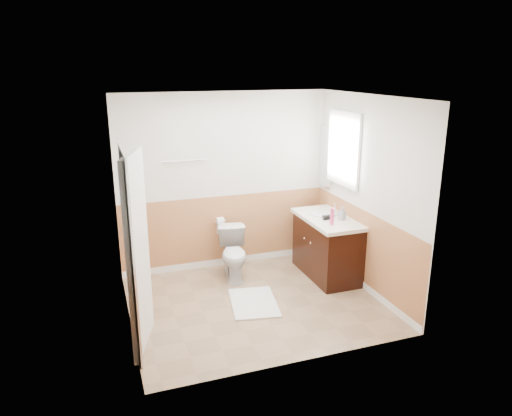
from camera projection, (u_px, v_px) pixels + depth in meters
name	position (u px, v px, depth m)	size (l,w,h in m)	color
floor	(255.00, 303.00, 5.92)	(3.00, 3.00, 0.00)	#8C7051
ceiling	(255.00, 97.00, 5.20)	(3.00, 3.00, 0.00)	white
wall_back	(225.00, 182.00, 6.74)	(3.00, 3.00, 0.00)	silver
wall_front	(302.00, 244.00, 4.39)	(3.00, 3.00, 0.00)	silver
wall_left	(122.00, 220.00, 5.08)	(3.00, 3.00, 0.00)	silver
wall_right	(367.00, 195.00, 6.04)	(3.00, 3.00, 0.00)	silver
wainscot_back	(226.00, 232.00, 6.94)	(3.00, 3.00, 0.00)	#C3804E
wainscot_front	(299.00, 316.00, 4.61)	(3.00, 3.00, 0.00)	#C3804E
wainscot_left	(129.00, 284.00, 5.30)	(2.60, 2.60, 0.00)	#C3804E
wainscot_right	(362.00, 251.00, 6.25)	(2.60, 2.60, 0.00)	#C3804E
toilet	(234.00, 254.00, 6.56)	(0.38, 0.67, 0.68)	silver
bath_mat	(254.00, 303.00, 5.90)	(0.55, 0.80, 0.02)	white
vanity_cabinet	(327.00, 248.00, 6.60)	(0.55, 1.10, 0.80)	black
vanity_knob_left	(311.00, 243.00, 6.37)	(0.03, 0.03, 0.03)	silver
vanity_knob_right	(304.00, 238.00, 6.55)	(0.03, 0.03, 0.03)	silver
countertop	(328.00, 219.00, 6.47)	(0.60, 1.15, 0.05)	white
sink_basin	(323.00, 214.00, 6.60)	(0.36, 0.36, 0.02)	silver
faucet	(335.00, 208.00, 6.64)	(0.02, 0.02, 0.14)	silver
lotion_bottle	(332.00, 216.00, 6.15)	(0.05, 0.05, 0.22)	#D8386D
soap_dispenser	(342.00, 213.00, 6.35)	(0.08, 0.08, 0.18)	#9299A5
hair_dryer_body	(328.00, 217.00, 6.37)	(0.07, 0.07, 0.14)	black
hair_dryer_handle	(325.00, 219.00, 6.39)	(0.03, 0.03, 0.07)	black
mirror_panel	(326.00, 157.00, 6.94)	(0.02, 0.35, 0.90)	silver
window_frame	(344.00, 149.00, 6.42)	(0.04, 0.80, 1.00)	white
window_glass	(345.00, 149.00, 6.42)	(0.01, 0.70, 0.90)	white
door	(138.00, 254.00, 4.78)	(0.05, 0.80, 2.04)	white
door_frame	(130.00, 254.00, 4.75)	(0.02, 0.92, 2.10)	white
door_knob	(141.00, 248.00, 5.11)	(0.06, 0.06, 0.06)	silver
towel_bar	(186.00, 161.00, 6.41)	(0.02, 0.02, 0.62)	silver
tp_holder_bar	(220.00, 221.00, 6.80)	(0.02, 0.02, 0.14)	silver
tp_roll	(220.00, 221.00, 6.80)	(0.11, 0.11, 0.10)	white
tp_sheet	(220.00, 228.00, 6.83)	(0.10, 0.01, 0.16)	white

